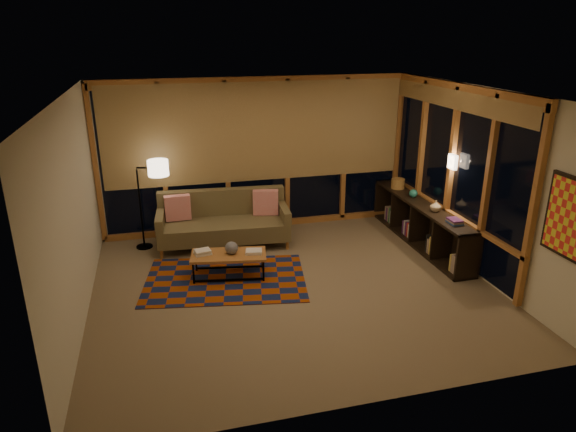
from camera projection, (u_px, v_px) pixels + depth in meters
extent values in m
cube|color=olive|center=(293.00, 287.00, 7.27)|extent=(5.50, 5.00, 0.01)
cube|color=white|center=(294.00, 93.00, 6.34)|extent=(5.50, 5.00, 0.01)
cube|color=beige|center=(257.00, 155.00, 9.07)|extent=(5.50, 0.01, 2.70)
cube|color=beige|center=(367.00, 281.00, 4.53)|extent=(5.50, 0.01, 2.70)
cube|color=beige|center=(73.00, 214.00, 6.15)|extent=(0.01, 5.00, 2.70)
cube|color=beige|center=(476.00, 182.00, 7.45)|extent=(0.01, 5.00, 2.70)
cube|color=#873308|center=(226.00, 279.00, 7.48)|extent=(2.53, 1.91, 0.01)
sphere|color=#27272D|center=(232.00, 248.00, 7.44)|extent=(0.25, 0.25, 0.19)
cylinder|color=#AB863B|center=(398.00, 184.00, 9.28)|extent=(0.30, 0.30, 0.18)
sphere|color=#237768|center=(413.00, 193.00, 8.79)|extent=(0.15, 0.15, 0.14)
imported|color=tan|center=(436.00, 206.00, 8.10)|extent=(0.21, 0.21, 0.18)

